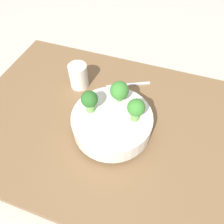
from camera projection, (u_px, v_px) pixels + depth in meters
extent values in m
plane|color=#ADA89E|center=(109.00, 128.00, 0.79)|extent=(6.00, 6.00, 0.00)
cube|color=brown|center=(109.00, 124.00, 0.78)|extent=(1.00, 0.69, 0.04)
cylinder|color=silver|center=(112.00, 129.00, 0.73)|extent=(0.12, 0.12, 0.01)
cylinder|color=silver|center=(112.00, 122.00, 0.70)|extent=(0.26, 0.26, 0.06)
cylinder|color=#609347|center=(119.00, 97.00, 0.71)|extent=(0.02, 0.02, 0.02)
sphere|color=#387A2D|center=(119.00, 90.00, 0.68)|extent=(0.06, 0.06, 0.06)
cylinder|color=#6BA34C|center=(90.00, 106.00, 0.68)|extent=(0.03, 0.03, 0.03)
sphere|color=#286023|center=(89.00, 99.00, 0.65)|extent=(0.05, 0.05, 0.05)
cylinder|color=#6BA34C|center=(135.00, 115.00, 0.66)|extent=(0.03, 0.03, 0.03)
sphere|color=#387A2D|center=(136.00, 108.00, 0.63)|extent=(0.05, 0.05, 0.05)
cylinder|color=silver|center=(79.00, 76.00, 0.83)|extent=(0.07, 0.07, 0.10)
cube|color=#B2B2B7|center=(128.00, 85.00, 0.87)|extent=(0.16, 0.09, 0.01)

